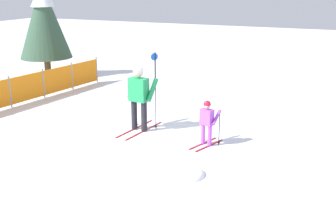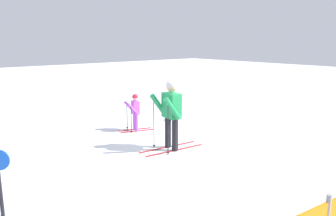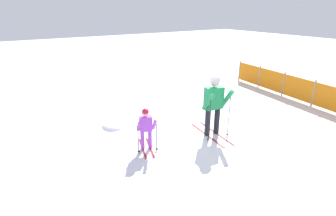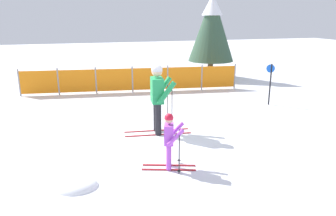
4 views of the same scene
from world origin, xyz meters
name	(u,v)px [view 3 (image 3 of 4)]	position (x,y,z in m)	size (l,w,h in m)	color
ground_plane	(202,132)	(0.00, 0.00, 0.00)	(60.00, 60.00, 0.00)	white
skier_adult	(214,100)	(0.29, 0.13, 1.08)	(1.75, 0.81, 1.82)	maroon
skier_child	(146,126)	(-0.01, -1.93, 0.67)	(1.11, 0.61, 1.15)	maroon
safety_fence	(314,93)	(0.50, 4.98, 0.52)	(8.52, 1.10, 1.04)	gray
snow_mound	(113,127)	(-1.84, -2.19, 0.00)	(0.75, 0.64, 0.30)	white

